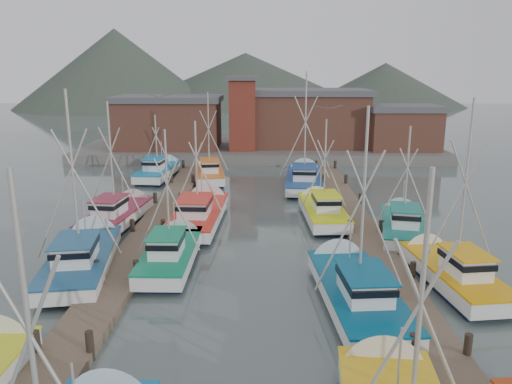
{
  "coord_description": "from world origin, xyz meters",
  "views": [
    {
      "loc": [
        0.43,
        -25.53,
        10.68
      ],
      "look_at": [
        -0.04,
        6.79,
        2.6
      ],
      "focal_mm": 35.0,
      "sensor_mm": 36.0,
      "label": 1
    }
  ],
  "objects_px": {
    "boat_4": "(172,252)",
    "lookout_tower": "(242,113)",
    "boat_12": "(209,173)",
    "boat_8": "(200,213)"
  },
  "relations": [
    {
      "from": "boat_8",
      "to": "boat_12",
      "type": "xyz_separation_m",
      "value": [
        -0.78,
        13.83,
        0.0
      ]
    },
    {
      "from": "lookout_tower",
      "to": "boat_12",
      "type": "bearing_deg",
      "value": -104.49
    },
    {
      "from": "boat_8",
      "to": "boat_12",
      "type": "relative_size",
      "value": 1.11
    },
    {
      "from": "lookout_tower",
      "to": "boat_12",
      "type": "distance_m",
      "value": 12.31
    },
    {
      "from": "boat_12",
      "to": "lookout_tower",
      "type": "bearing_deg",
      "value": 67.13
    },
    {
      "from": "lookout_tower",
      "to": "boat_12",
      "type": "height_order",
      "value": "lookout_tower"
    },
    {
      "from": "boat_8",
      "to": "boat_12",
      "type": "distance_m",
      "value": 13.85
    },
    {
      "from": "boat_4",
      "to": "lookout_tower",
      "type": "bearing_deg",
      "value": 85.9
    },
    {
      "from": "lookout_tower",
      "to": "boat_4",
      "type": "relative_size",
      "value": 1.03
    },
    {
      "from": "boat_8",
      "to": "boat_4",
      "type": "bearing_deg",
      "value": -91.58
    }
  ]
}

